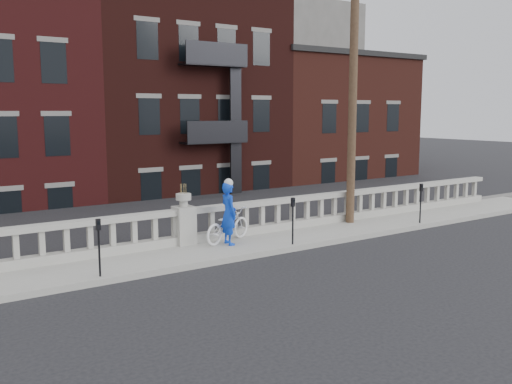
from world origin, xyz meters
The scene contains 11 objects.
ground centered at (0.00, 0.00, 0.00)m, with size 120.00×120.00×0.00m, color black.
sidewalk centered at (0.00, 3.00, 0.07)m, with size 32.00×2.20×0.15m, color #98968D.
balustrade centered at (0.00, 3.95, 0.64)m, with size 28.00×0.34×1.03m.
planter_pedestal centered at (0.00, 3.95, 0.83)m, with size 0.55×0.55×1.76m.
lower_level centered at (0.56, 23.04, 2.63)m, with size 80.00×44.00×20.80m.
utility_pole centered at (6.20, 3.60, 5.24)m, with size 1.60×0.28×10.00m.
parking_meter_b centered at (-3.12, 2.15, 1.00)m, with size 0.10×0.09×1.36m.
parking_meter_c centered at (2.56, 2.15, 1.00)m, with size 0.10×0.09×1.36m.
parking_meter_d centered at (8.09, 2.15, 1.00)m, with size 0.10×0.09×1.36m.
bicycle centered at (1.19, 3.49, 0.65)m, with size 0.66×1.90×1.00m, color white.
cyclist centered at (1.04, 3.19, 1.05)m, with size 0.66×0.43×1.80m, color #0D3AC8.
Camera 1 is at (-7.38, -10.50, 3.99)m, focal length 40.00 mm.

